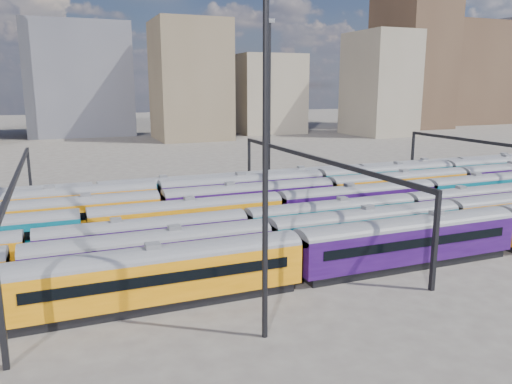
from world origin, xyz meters
name	(u,v)px	position (x,y,z in m)	size (l,w,h in m)	color
ground	(229,234)	(0.00, 0.00, 0.00)	(500.00, 500.00, 0.00)	#47403C
rake_0	(161,269)	(-10.18, -15.00, 2.80)	(107.98, 3.16, 5.33)	black
rake_1	(366,225)	(10.56, -10.00, 2.63)	(101.54, 2.98, 5.01)	black
rake_2	(245,224)	(0.05, -5.00, 2.49)	(115.60, 2.82, 4.74)	black
rake_3	(279,206)	(5.88, 0.00, 2.64)	(122.49, 2.99, 5.03)	black
rake_4	(161,205)	(-6.26, 5.00, 2.74)	(127.16, 3.10, 5.23)	black
rake_5	(59,202)	(-16.71, 10.00, 2.84)	(153.75, 3.21, 5.42)	black
rake_6	(241,183)	(6.81, 15.00, 2.48)	(115.18, 2.81, 4.72)	black
gantry_1	(18,186)	(-20.00, 0.00, 6.79)	(0.35, 40.35, 8.03)	black
gantry_2	(313,167)	(10.00, 0.00, 6.79)	(0.35, 40.35, 8.03)	black
gantry_3	(512,153)	(40.00, 0.00, 6.79)	(0.35, 40.35, 8.03)	black
mast_2	(266,116)	(-5.00, -22.00, 13.97)	(1.40, 0.50, 25.60)	black
mast_3	(270,97)	(15.00, 24.00, 13.97)	(1.40, 0.50, 25.60)	black
skyline	(406,71)	(104.75, 105.73, 20.83)	(399.22, 60.48, 50.03)	#665B4C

